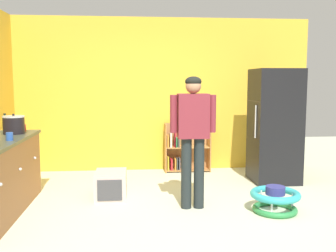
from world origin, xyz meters
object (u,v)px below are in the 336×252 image
bookshelf (184,150)px  green_glass_bottle (5,124)px  pet_carrier (111,185)px  standing_person (193,130)px  blue_cup (10,136)px  refrigerator (275,126)px  red_cup (23,128)px  crock_pot (14,125)px  baby_walker (275,199)px

bookshelf → green_glass_bottle: (-2.66, -1.19, 0.62)m
bookshelf → pet_carrier: bearing=-128.9°
standing_person → blue_cup: standing_person is taller
refrigerator → bookshelf: bearing=148.1°
bookshelf → red_cup: 2.76m
standing_person → green_glass_bottle: 2.63m
crock_pot → green_glass_bottle: size_ratio=1.13×
baby_walker → pet_carrier: pet_carrier is taller
bookshelf → baby_walker: bookshelf is taller
refrigerator → red_cup: refrigerator is taller
refrigerator → baby_walker: bearing=-109.6°
crock_pot → pet_carrier: bearing=0.0°
baby_walker → blue_cup: 3.25m
refrigerator → pet_carrier: size_ratio=3.22×
crock_pot → blue_cup: crock_pot is taller
pet_carrier → blue_cup: (-1.12, -0.60, 0.77)m
baby_walker → green_glass_bottle: size_ratio=2.46×
refrigerator → bookshelf: (-1.33, 0.83, -0.51)m
baby_walker → crock_pot: 3.47m
crock_pot → red_cup: bearing=81.1°
blue_cup → red_cup: size_ratio=1.00×
pet_carrier → blue_cup: bearing=-152.0°
refrigerator → green_glass_bottle: size_ratio=7.24×
baby_walker → blue_cup: blue_cup is taller
pet_carrier → red_cup: size_ratio=5.81×
red_cup → blue_cup: bearing=-84.2°
green_glass_bottle → bookshelf: bearing=24.2°
blue_cup → red_cup: bearing=95.8°
crock_pot → red_cup: (0.04, 0.26, -0.07)m
standing_person → baby_walker: 1.31m
red_cup → standing_person: bearing=-19.0°
crock_pot → blue_cup: size_ratio=2.93×
baby_walker → green_glass_bottle: green_glass_bottle is taller
standing_person → pet_carrier: size_ratio=2.98×
baby_walker → crock_pot: size_ratio=2.17×
bookshelf → baby_walker: (0.82, -2.26, -0.22)m
bookshelf → blue_cup: (-2.32, -2.08, 0.57)m
baby_walker → red_cup: size_ratio=6.36×
bookshelf → baby_walker: bearing=-69.9°
blue_cup → bookshelf: bearing=41.9°
crock_pot → standing_person: bearing=-12.7°
baby_walker → pet_carrier: bearing=159.2°
crock_pot → red_cup: 0.27m
bookshelf → crock_pot: (-2.45, -1.49, 0.64)m
refrigerator → pet_carrier: (-2.53, -0.66, -0.71)m
standing_person → crock_pot: standing_person is taller
bookshelf → pet_carrier: bookshelf is taller
pet_carrier → standing_person: bearing=-26.4°
red_cup → bookshelf: bearing=27.0°
refrigerator → bookshelf: size_ratio=2.09×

